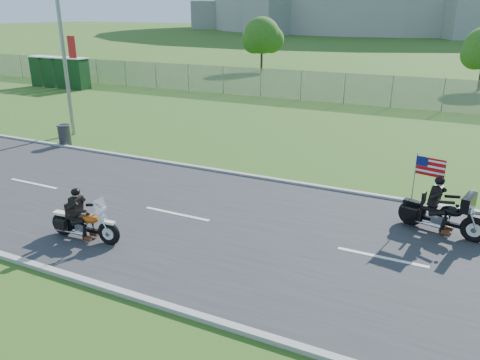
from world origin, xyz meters
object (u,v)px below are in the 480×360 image
at_px(trash_can, 65,136).
at_px(porta_toilet_a, 80,74).
at_px(porta_toilet_d, 40,71).
at_px(motorcycle_follow, 442,215).
at_px(porta_toilet_c, 53,72).
at_px(porta_toilet_b, 66,73).
at_px(streetlight, 63,14).
at_px(motorcycle_lead, 84,224).

bearing_deg(trash_can, porta_toilet_a, 131.37).
distance_m(porta_toilet_d, motorcycle_follow, 34.72).
distance_m(porta_toilet_c, motorcycle_follow, 33.46).
height_order(porta_toilet_a, motorcycle_follow, porta_toilet_a).
height_order(porta_toilet_a, porta_toilet_b, same).
xyz_separation_m(streetlight, porta_toilet_b, (-11.42, 10.78, -4.49)).
height_order(porta_toilet_c, motorcycle_lead, porta_toilet_c).
relative_size(porta_toilet_c, trash_can, 2.46).
distance_m(motorcycle_lead, motorcycle_follow, 9.63).
xyz_separation_m(porta_toilet_d, motorcycle_lead, (22.88, -19.42, -0.68)).
bearing_deg(porta_toilet_d, porta_toilet_b, 0.00).
relative_size(streetlight, porta_toilet_c, 4.35).
relative_size(porta_toilet_a, porta_toilet_c, 1.00).
xyz_separation_m(motorcycle_follow, trash_can, (-15.98, 2.17, -0.09)).
bearing_deg(streetlight, trash_can, -58.77).
height_order(porta_toilet_b, porta_toilet_c, same).
bearing_deg(trash_can, porta_toilet_d, 140.46).
bearing_deg(porta_toilet_a, streetlight, -47.09).
distance_m(porta_toilet_a, porta_toilet_d, 4.20).
relative_size(porta_toilet_a, motorcycle_follow, 0.97).
distance_m(porta_toilet_c, porta_toilet_d, 1.40).
bearing_deg(porta_toilet_d, porta_toilet_c, 0.00).
bearing_deg(motorcycle_follow, streetlight, 179.55).
xyz_separation_m(porta_toilet_a, porta_toilet_c, (-2.80, 0.00, 0.00)).
xyz_separation_m(porta_toilet_b, porta_toilet_c, (-1.40, 0.00, 0.00)).
distance_m(porta_toilet_b, trash_can, 17.89).
height_order(porta_toilet_b, porta_toilet_d, same).
height_order(streetlight, motorcycle_follow, streetlight).
relative_size(porta_toilet_d, motorcycle_lead, 1.06).
bearing_deg(porta_toilet_c, porta_toilet_b, 0.00).
relative_size(porta_toilet_c, motorcycle_lead, 1.06).
xyz_separation_m(streetlight, porta_toilet_c, (-12.82, 10.78, -4.49)).
height_order(porta_toilet_a, trash_can, porta_toilet_a).
bearing_deg(porta_toilet_c, motorcycle_follow, -26.39).
bearing_deg(motorcycle_follow, porta_toilet_a, 164.27).
bearing_deg(porta_toilet_b, streetlight, -43.35).
xyz_separation_m(porta_toilet_c, motorcycle_follow, (29.97, -14.87, -0.60)).
bearing_deg(motorcycle_follow, trash_can, -174.76).
xyz_separation_m(porta_toilet_b, porta_toilet_d, (-2.80, 0.00, 0.00)).
height_order(porta_toilet_a, porta_toilet_c, same).
bearing_deg(porta_toilet_c, motorcycle_lead, -42.12).
distance_m(porta_toilet_a, porta_toilet_c, 2.80).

